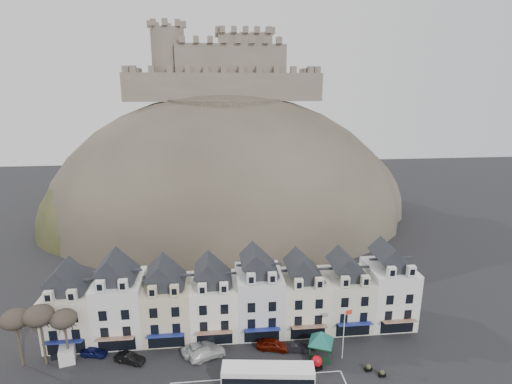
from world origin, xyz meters
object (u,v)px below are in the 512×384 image
at_px(flagpole, 344,331).
at_px(car_charcoal, 298,348).
at_px(car_navy, 94,352).
at_px(car_black, 130,358).
at_px(car_white, 207,353).
at_px(bus, 268,377).
at_px(white_van, 68,349).
at_px(red_buoy, 317,362).
at_px(bus_shelter, 321,337).
at_px(car_silver, 199,348).
at_px(car_maroon, 273,344).

relative_size(flagpole, car_charcoal, 2.05).
xyz_separation_m(flagpole, car_navy, (-34.04, 3.97, -3.73)).
relative_size(car_navy, car_black, 0.89).
relative_size(flagpole, car_white, 1.51).
distance_m(bus, car_navy, 24.63).
bearing_deg(white_van, bus, -32.79).
height_order(red_buoy, flagpole, flagpole).
distance_m(bus_shelter, white_van, 34.88).
distance_m(bus, car_black, 19.10).
xyz_separation_m(bus, car_charcoal, (5.19, 6.63, -1.15)).
bearing_deg(bus_shelter, flagpole, 11.08).
bearing_deg(car_silver, white_van, 62.66).
relative_size(car_black, car_maroon, 0.87).
bearing_deg(flagpole, bus_shelter, 168.44).
height_order(bus, car_silver, bus).
height_order(bus, red_buoy, bus).
bearing_deg(bus, car_navy, 166.53).
bearing_deg(car_white, red_buoy, -126.66).
xyz_separation_m(car_white, car_maroon, (9.20, 0.80, 0.06)).
bearing_deg(car_silver, car_white, -157.45).
bearing_deg(car_white, white_van, 60.67).
xyz_separation_m(flagpole, car_black, (-28.84, 2.07, -3.68)).
bearing_deg(car_maroon, car_black, 106.97).
distance_m(bus, bus_shelter, 9.62).
height_order(car_navy, car_maroon, car_maroon).
relative_size(bus, car_silver, 2.38).
bearing_deg(red_buoy, white_van, 170.09).
height_order(bus, car_navy, bus).
relative_size(bus, car_black, 2.85).
xyz_separation_m(red_buoy, flagpole, (4.04, 1.53, 3.43)).
bearing_deg(white_van, flagpole, -20.90).
bearing_deg(car_black, car_maroon, -66.90).
bearing_deg(flagpole, red_buoy, -159.28).
distance_m(bus, flagpole, 12.15).
height_order(car_white, car_charcoal, car_white).
height_order(car_silver, car_maroon, car_maroon).
bearing_deg(car_navy, car_black, -97.68).
relative_size(bus_shelter, car_black, 1.45).
distance_m(car_navy, car_black, 5.53).
relative_size(bus, red_buoy, 6.38).
height_order(bus_shelter, flagpole, flagpole).
relative_size(car_maroon, car_charcoal, 1.25).
height_order(car_black, car_maroon, car_maroon).
xyz_separation_m(red_buoy, white_van, (-33.53, 5.86, 0.12)).
bearing_deg(bus_shelter, car_charcoal, 175.04).
bearing_deg(car_maroon, bus_shelter, -95.20).
xyz_separation_m(bus_shelter, car_navy, (-31.09, 3.37, -2.52)).
xyz_separation_m(flagpole, white_van, (-37.58, 4.33, -3.31)).
bearing_deg(car_charcoal, flagpole, -98.72).
height_order(car_maroon, car_charcoal, car_maroon).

